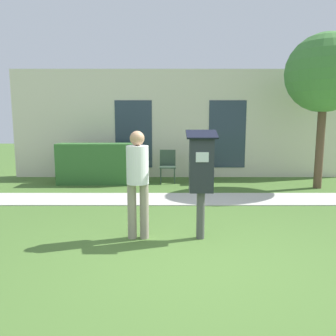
{
  "coord_description": "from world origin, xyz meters",
  "views": [
    {
      "loc": [
        -0.37,
        -3.93,
        1.74
      ],
      "look_at": [
        -0.35,
        0.71,
        1.05
      ],
      "focal_mm": 35.0,
      "sensor_mm": 36.0,
      "label": 1
    }
  ],
  "objects_px": {
    "person_standing": "(136,176)",
    "outdoor_chair_left": "(166,163)",
    "parking_meter": "(200,170)",
    "outdoor_chair_middle": "(201,164)"
  },
  "relations": [
    {
      "from": "outdoor_chair_left",
      "to": "outdoor_chair_middle",
      "type": "bearing_deg",
      "value": -23.73
    },
    {
      "from": "person_standing",
      "to": "outdoor_chair_middle",
      "type": "xyz_separation_m",
      "value": [
        1.4,
        4.29,
        -0.4
      ]
    },
    {
      "from": "outdoor_chair_left",
      "to": "parking_meter",
      "type": "bearing_deg",
      "value": -100.92
    },
    {
      "from": "parking_meter",
      "to": "outdoor_chair_middle",
      "type": "height_order",
      "value": "parking_meter"
    },
    {
      "from": "parking_meter",
      "to": "outdoor_chair_middle",
      "type": "relative_size",
      "value": 1.77
    },
    {
      "from": "outdoor_chair_left",
      "to": "outdoor_chair_middle",
      "type": "relative_size",
      "value": 1.0
    },
    {
      "from": "parking_meter",
      "to": "person_standing",
      "type": "xyz_separation_m",
      "value": [
        -0.91,
        0.01,
        -0.09
      ]
    },
    {
      "from": "person_standing",
      "to": "outdoor_chair_left",
      "type": "distance_m",
      "value": 4.44
    },
    {
      "from": "parking_meter",
      "to": "person_standing",
      "type": "bearing_deg",
      "value": 179.59
    },
    {
      "from": "outdoor_chair_left",
      "to": "outdoor_chair_middle",
      "type": "xyz_separation_m",
      "value": [
        0.97,
        -0.11,
        0.0
      ]
    }
  ]
}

